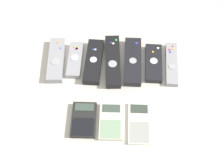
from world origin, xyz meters
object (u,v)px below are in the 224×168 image
object	(u,v)px
remote_0	(56,60)
calculator_2	(139,123)
remote_6	(172,64)
remote_2	(94,61)
remote_4	(133,61)
calculator_0	(84,120)
remote_3	(113,61)
remote_5	(153,63)
remote_1	(75,60)
calculator_1	(112,121)

from	to	relation	value
remote_0	calculator_2	bearing A→B (deg)	-41.68
remote_6	remote_2	bearing A→B (deg)	-176.93
remote_4	calculator_0	size ratio (longest dim) A/B	1.66
calculator_2	remote_4	bearing A→B (deg)	95.00
remote_2	calculator_0	size ratio (longest dim) A/B	1.55
remote_3	remote_4	bearing A→B (deg)	-1.08
remote_4	remote_5	world-z (taller)	remote_4
remote_0	remote_1	size ratio (longest dim) A/B	1.24
remote_2	calculator_2	size ratio (longest dim) A/B	1.30
remote_4	remote_1	bearing A→B (deg)	-179.77
remote_6	calculator_1	xyz separation A→B (m)	(-0.21, -0.23, -0.00)
remote_5	calculator_0	size ratio (longest dim) A/B	1.33
remote_0	calculator_0	size ratio (longest dim) A/B	1.55
remote_1	remote_6	distance (m)	0.35
calculator_2	remote_1	bearing A→B (deg)	133.55
remote_1	remote_6	world-z (taller)	remote_1
remote_4	calculator_2	bearing A→B (deg)	-84.39
remote_1	remote_4	distance (m)	0.21
remote_2	calculator_1	size ratio (longest dim) A/B	1.47
remote_0	remote_2	xyz separation A→B (m)	(0.14, -0.00, 0.00)
remote_2	remote_6	xyz separation A→B (m)	(0.28, -0.00, -0.00)
remote_1	remote_4	size ratio (longest dim) A/B	0.75
remote_3	calculator_1	distance (m)	0.24
remote_2	remote_4	distance (m)	0.14
remote_5	calculator_1	xyz separation A→B (m)	(-0.14, -0.23, -0.00)
remote_6	calculator_0	xyz separation A→B (m)	(-0.30, -0.23, -0.00)
remote_0	remote_3	world-z (taller)	remote_3
remote_3	remote_1	bearing A→B (deg)	175.05
remote_2	remote_4	bearing A→B (deg)	5.07
calculator_0	remote_4	bearing A→B (deg)	55.71
calculator_1	calculator_2	size ratio (longest dim) A/B	0.89
remote_4	calculator_0	xyz separation A→B (m)	(-0.16, -0.24, -0.00)
remote_3	calculator_0	size ratio (longest dim) A/B	1.81
remote_2	remote_5	xyz separation A→B (m)	(0.22, 0.00, -0.00)
remote_3	remote_5	world-z (taller)	remote_3
remote_4	calculator_1	world-z (taller)	remote_4
remote_1	calculator_2	xyz separation A→B (m)	(0.23, -0.25, -0.00)
remote_1	calculator_1	size ratio (longest dim) A/B	1.19
remote_0	calculator_1	xyz separation A→B (m)	(0.21, -0.24, -0.01)
remote_6	remote_1	bearing A→B (deg)	-178.23
remote_2	remote_4	xyz separation A→B (m)	(0.14, 0.01, -0.00)
remote_1	remote_6	bearing A→B (deg)	-0.68
remote_2	remote_1	bearing A→B (deg)	176.21
remote_2	remote_4	world-z (taller)	remote_2
remote_2	remote_6	bearing A→B (deg)	2.86
remote_0	remote_5	xyz separation A→B (m)	(0.35, -0.00, -0.00)
remote_0	calculator_2	xyz separation A→B (m)	(0.30, -0.24, -0.01)
remote_5	calculator_2	xyz separation A→B (m)	(-0.06, -0.24, -0.01)
remote_2	remote_6	size ratio (longest dim) A/B	1.02
remote_2	remote_3	xyz separation A→B (m)	(0.07, 0.00, 0.00)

